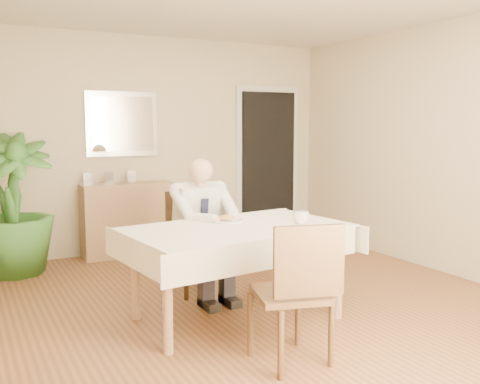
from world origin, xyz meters
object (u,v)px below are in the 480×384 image
seated_man (206,222)px  sideboard (128,219)px  chair_far (193,235)px  coffee_mug (301,218)px  chair_near (298,286)px  dining_table (237,237)px  potted_palm (12,204)px

seated_man → sideboard: bearing=94.9°
chair_far → coffee_mug: chair_far is taller
seated_man → chair_near: bearing=-92.0°
coffee_mug → dining_table: bearing=164.9°
chair_far → coffee_mug: 1.18m
seated_man → sideboard: seated_man is taller
sideboard → dining_table: bearing=-86.1°
sideboard → chair_near: bearing=-87.9°
chair_far → sideboard: chair_far is taller
chair_far → sideboard: bearing=103.3°
chair_near → potted_palm: bearing=130.0°
dining_table → chair_near: size_ratio=1.93×
dining_table → sideboard: size_ratio=1.70×
chair_near → coffee_mug: size_ratio=7.51×
dining_table → sideboard: (-0.16, 2.48, -0.24)m
seated_man → sideboard: (-0.16, 1.89, -0.26)m
dining_table → chair_near: 0.95m
sideboard → potted_palm: (-1.29, -0.25, 0.30)m
potted_palm → coffee_mug: bearing=-50.4°
chair_near → sideboard: chair_near is taller
chair_far → chair_near: bearing=-84.1°
chair_far → seated_man: (0.00, -0.29, 0.17)m
seated_man → chair_far: bearing=90.0°
sideboard → potted_palm: 1.35m
dining_table → coffee_mug: coffee_mug is taller
seated_man → coffee_mug: (0.51, -0.73, 0.11)m
chair_near → coffee_mug: (0.56, 0.80, 0.27)m
chair_near → potted_palm: potted_palm is taller
chair_far → potted_palm: bearing=144.7°
chair_near → sideboard: (-0.11, 3.41, -0.10)m
potted_palm → chair_near: bearing=-66.2°
seated_man → potted_palm: 2.18m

